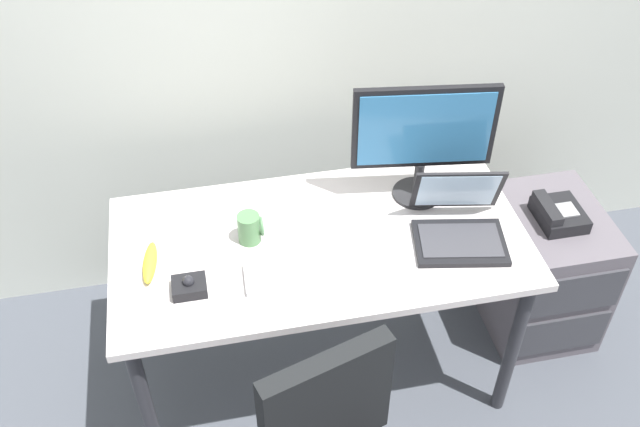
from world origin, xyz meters
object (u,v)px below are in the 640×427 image
file_cabinet (541,268)px  monitor_main (424,135)px  banana (150,263)px  desk_phone (558,214)px  coffee_mug (250,228)px  laptop (459,223)px  trackball_mouse (189,286)px  keyboard (307,272)px

file_cabinet → monitor_main: size_ratio=1.17×
file_cabinet → banana: (-1.55, -0.13, 0.48)m
desk_phone → banana: 1.55m
desk_phone → coffee_mug: 1.21m
laptop → banana: (-1.05, 0.05, -0.03)m
file_cabinet → banana: size_ratio=3.06×
file_cabinet → trackball_mouse: size_ratio=5.29×
desk_phone → coffee_mug: coffee_mug is taller
trackball_mouse → banana: 0.18m
keyboard → desk_phone: bearing=13.5°
file_cabinet → desk_phone: desk_phone is taller
desk_phone → laptop: bearing=-161.7°
desk_phone → banana: banana is taller
banana → desk_phone: bearing=4.0°
monitor_main → coffee_mug: 0.68m
desk_phone → monitor_main: 0.70m
coffee_mug → banana: 0.35m
banana → keyboard: bearing=-15.4°
desk_phone → banana: size_ratio=1.05×
trackball_mouse → banana: bearing=132.0°
monitor_main → coffee_mug: (-0.63, -0.12, -0.22)m
coffee_mug → banana: coffee_mug is taller
monitor_main → laptop: (0.08, -0.23, -0.22)m
monitor_main → trackball_mouse: monitor_main is taller
laptop → coffee_mug: bearing=170.8°
coffee_mug → banana: size_ratio=0.58×
coffee_mug → file_cabinet: bearing=3.0°
keyboard → laptop: size_ratio=1.16×
laptop → trackball_mouse: laptop is taller
laptop → coffee_mug: 0.72m
keyboard → coffee_mug: size_ratio=3.76×
monitor_main → coffee_mug: size_ratio=4.53×
keyboard → trackball_mouse: 0.38m
laptop → coffee_mug: (-0.71, 0.11, 0.00)m
keyboard → trackball_mouse: (-0.38, 0.00, 0.01)m
desk_phone → laptop: 0.55m
trackball_mouse → monitor_main: bearing=20.1°
monitor_main → laptop: bearing=-71.9°
monitor_main → banana: monitor_main is taller
file_cabinet → keyboard: bearing=-165.8°
trackball_mouse → laptop: bearing=5.0°
keyboard → monitor_main: bearing=33.8°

